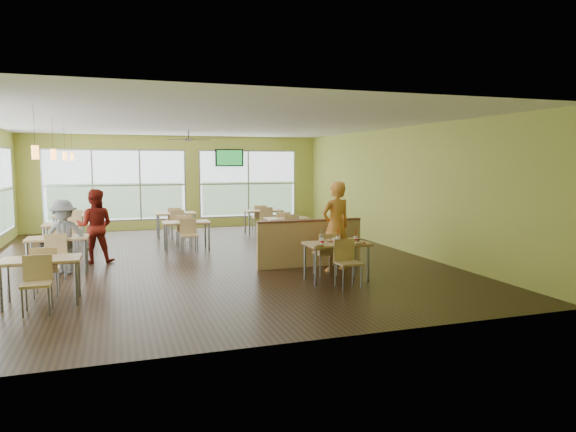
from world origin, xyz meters
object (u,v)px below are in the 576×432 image
at_px(main_table, 336,249).
at_px(man_plaid, 336,226).
at_px(half_wall_divider, 310,243).
at_px(food_basket, 355,240).

distance_m(main_table, man_plaid, 0.97).
distance_m(main_table, half_wall_divider, 1.45).
bearing_deg(man_plaid, half_wall_divider, -71.92).
bearing_deg(half_wall_divider, main_table, -90.00).
xyz_separation_m(main_table, half_wall_divider, (0.00, 1.45, -0.11)).
distance_m(half_wall_divider, man_plaid, 0.82).
bearing_deg(half_wall_divider, man_plaid, -59.86).
bearing_deg(man_plaid, main_table, 55.14).
height_order(man_plaid, food_basket, man_plaid).
xyz_separation_m(half_wall_divider, man_plaid, (0.35, -0.61, 0.43)).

